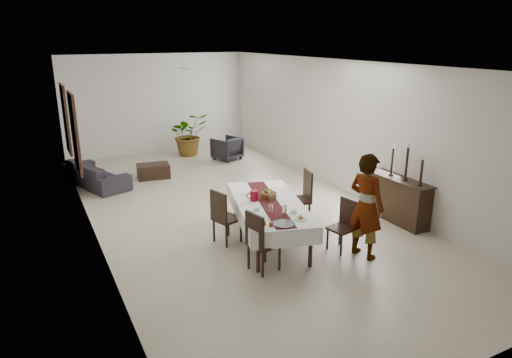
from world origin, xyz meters
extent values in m
cube|color=beige|center=(0.00, 0.00, 0.00)|extent=(6.00, 12.00, 0.00)
cube|color=white|center=(0.00, 0.00, 3.20)|extent=(6.00, 12.00, 0.02)
cube|color=silver|center=(0.00, 6.00, 1.60)|extent=(6.00, 0.02, 3.20)
cube|color=silver|center=(0.00, -6.00, 1.60)|extent=(6.00, 0.02, 3.20)
cube|color=silver|center=(-3.00, 0.00, 1.60)|extent=(0.02, 12.00, 3.20)
cube|color=silver|center=(3.00, 0.00, 1.60)|extent=(0.02, 12.00, 3.20)
cube|color=black|center=(-0.09, -1.85, 0.73)|extent=(1.62, 2.61, 0.05)
cylinder|color=black|center=(-0.83, -2.85, 0.35)|extent=(0.09, 0.09, 0.71)
cylinder|color=black|center=(0.03, -3.09, 0.35)|extent=(0.09, 0.09, 0.71)
cylinder|color=black|center=(-0.22, -0.62, 0.35)|extent=(0.09, 0.09, 0.71)
cylinder|color=black|center=(0.64, -0.86, 0.35)|extent=(0.09, 0.09, 0.71)
cube|color=white|center=(-0.09, -1.85, 0.76)|extent=(1.84, 2.84, 0.01)
cube|color=silver|center=(-0.66, -1.70, 0.62)|extent=(0.70, 2.52, 0.30)
cube|color=white|center=(0.48, -2.01, 0.62)|extent=(0.70, 2.52, 0.30)
cube|color=white|center=(-0.44, -3.11, 0.62)|extent=(1.15, 0.33, 0.30)
cube|color=silver|center=(0.25, -0.60, 0.62)|extent=(1.15, 0.33, 0.30)
cube|color=#56181C|center=(-0.09, -1.85, 0.77)|extent=(1.01, 2.53, 0.00)
cylinder|color=maroon|center=(-0.30, -1.64, 0.87)|extent=(0.19, 0.19, 0.20)
torus|color=maroon|center=(-0.38, -1.62, 0.87)|extent=(0.12, 0.05, 0.12)
cylinder|color=white|center=(-0.15, -2.52, 0.86)|extent=(0.07, 0.07, 0.17)
cylinder|color=white|center=(-0.34, -2.36, 0.86)|extent=(0.07, 0.07, 0.17)
cylinder|color=white|center=(-0.03, -1.82, 0.86)|extent=(0.07, 0.07, 0.17)
cylinder|color=white|center=(0.04, -2.52, 0.80)|extent=(0.09, 0.09, 0.06)
cylinder|color=white|center=(0.04, -2.52, 0.78)|extent=(0.15, 0.15, 0.01)
cylinder|color=silver|center=(-0.48, -2.12, 0.80)|extent=(0.09, 0.09, 0.06)
cylinder|color=white|center=(-0.48, -2.12, 0.78)|extent=(0.15, 0.15, 0.01)
cylinder|color=silver|center=(-0.01, -2.82, 0.78)|extent=(0.24, 0.24, 0.02)
sphere|color=tan|center=(-0.01, -2.82, 0.81)|extent=(0.09, 0.09, 0.09)
cylinder|color=silver|center=(-0.59, -2.51, 0.78)|extent=(0.24, 0.24, 0.02)
cylinder|color=white|center=(-0.26, -1.23, 0.78)|extent=(0.24, 0.24, 0.02)
cylinder|color=#3B3A3F|center=(-0.37, -2.88, 0.78)|extent=(0.36, 0.36, 0.02)
cylinder|color=brown|center=(-0.60, -2.85, 0.81)|extent=(0.06, 0.06, 0.08)
cylinder|color=#973E15|center=(-0.68, -2.76, 0.81)|extent=(0.06, 0.06, 0.08)
cylinder|color=brown|center=(0.02, -1.62, 0.82)|extent=(0.30, 0.30, 0.10)
sphere|color=maroon|center=(0.06, -1.61, 0.90)|extent=(0.09, 0.09, 0.09)
sphere|color=#427322|center=(-0.01, -1.58, 0.90)|extent=(0.08, 0.08, 0.08)
sphere|color=gold|center=(0.01, -1.67, 0.90)|extent=(0.09, 0.09, 0.09)
cube|color=black|center=(0.87, -2.81, 0.42)|extent=(0.47, 0.47, 0.05)
cylinder|color=black|center=(1.06, -2.94, 0.20)|extent=(0.05, 0.05, 0.40)
cylinder|color=black|center=(1.00, -2.62, 0.20)|extent=(0.05, 0.05, 0.40)
cylinder|color=black|center=(0.74, -3.00, 0.20)|extent=(0.05, 0.05, 0.40)
cylinder|color=black|center=(0.67, -2.68, 0.20)|extent=(0.05, 0.05, 0.40)
cube|color=black|center=(1.05, -2.77, 0.69)|extent=(0.11, 0.40, 0.51)
cube|color=black|center=(0.85, -1.36, 0.49)|extent=(0.57, 0.57, 0.05)
cylinder|color=black|center=(0.99, -1.59, 0.23)|extent=(0.06, 0.06, 0.47)
cylinder|color=black|center=(1.08, -1.22, 0.23)|extent=(0.06, 0.06, 0.47)
cylinder|color=black|center=(0.62, -1.50, 0.23)|extent=(0.06, 0.06, 0.47)
cylinder|color=black|center=(0.71, -1.13, 0.23)|extent=(0.06, 0.06, 0.47)
cube|color=black|center=(1.06, -1.41, 0.82)|extent=(0.15, 0.47, 0.60)
cube|color=black|center=(-0.71, -2.82, 0.46)|extent=(0.53, 0.53, 0.05)
cylinder|color=black|center=(-0.92, -2.68, 0.22)|extent=(0.05, 0.05, 0.44)
cylinder|color=black|center=(-0.84, -3.03, 0.22)|extent=(0.05, 0.05, 0.44)
cylinder|color=black|center=(-0.57, -2.60, 0.22)|extent=(0.05, 0.05, 0.44)
cylinder|color=black|center=(-0.49, -2.95, 0.22)|extent=(0.05, 0.05, 0.44)
cube|color=black|center=(-0.90, -2.86, 0.77)|extent=(0.13, 0.44, 0.56)
cube|color=black|center=(-0.81, -1.54, 0.46)|extent=(0.55, 0.55, 0.05)
cylinder|color=black|center=(-1.03, -1.42, 0.22)|extent=(0.06, 0.06, 0.44)
cylinder|color=black|center=(-0.93, -1.77, 0.22)|extent=(0.06, 0.06, 0.44)
cylinder|color=black|center=(-0.69, -1.31, 0.22)|extent=(0.06, 0.06, 0.44)
cylinder|color=black|center=(-0.58, -1.66, 0.22)|extent=(0.06, 0.06, 0.44)
cube|color=black|center=(-1.00, -1.60, 0.76)|extent=(0.17, 0.43, 0.56)
imported|color=#989AA0|center=(1.10, -3.16, 0.94)|extent=(0.59, 0.77, 1.87)
cube|color=black|center=(2.78, -2.20, 0.45)|extent=(0.40, 1.50, 0.90)
cube|color=black|center=(2.78, -2.20, 0.91)|extent=(0.44, 1.56, 0.03)
cylinder|color=black|center=(2.78, -2.75, 0.94)|extent=(0.10, 0.10, 0.03)
cylinder|color=black|center=(2.78, -2.75, 1.21)|extent=(0.05, 0.05, 0.50)
cylinder|color=beige|center=(2.78, -2.75, 1.50)|extent=(0.04, 0.04, 0.08)
cylinder|color=black|center=(2.78, -2.35, 0.94)|extent=(0.10, 0.10, 0.03)
cylinder|color=black|center=(2.78, -2.35, 1.28)|extent=(0.05, 0.05, 0.65)
cylinder|color=beige|center=(2.78, -2.35, 1.65)|extent=(0.04, 0.04, 0.08)
cylinder|color=black|center=(2.78, -1.95, 0.94)|extent=(0.10, 0.10, 0.03)
cylinder|color=black|center=(2.78, -1.95, 1.23)|extent=(0.05, 0.05, 0.55)
cylinder|color=white|center=(2.78, -1.95, 1.55)|extent=(0.04, 0.04, 0.08)
imported|color=#2C282E|center=(-2.48, 3.14, 0.31)|extent=(1.49, 2.29, 0.62)
imported|color=#242227|center=(1.59, 4.00, 0.36)|extent=(1.01, 1.02, 0.71)
cube|color=black|center=(-0.99, 3.13, 0.19)|extent=(0.93, 0.68, 0.38)
imported|color=#235321|center=(0.74, 5.12, 0.69)|extent=(1.26, 1.10, 1.37)
cube|color=black|center=(-2.96, 2.20, 1.60)|extent=(0.06, 1.05, 1.85)
cube|color=white|center=(-2.92, 2.20, 1.60)|extent=(0.01, 0.90, 1.70)
cube|color=black|center=(-2.96, 4.30, 1.60)|extent=(0.06, 1.05, 1.85)
cube|color=white|center=(-2.92, 4.30, 1.60)|extent=(0.01, 0.90, 1.70)
cylinder|color=white|center=(0.00, 3.00, 3.10)|extent=(0.04, 0.04, 0.20)
cylinder|color=silver|center=(0.00, 3.00, 2.90)|extent=(0.16, 0.16, 0.08)
cube|color=silver|center=(0.00, 3.35, 2.90)|extent=(0.10, 0.55, 0.01)
cube|color=white|center=(0.00, 2.65, 2.90)|extent=(0.10, 0.55, 0.01)
cube|color=silver|center=(0.35, 3.00, 2.90)|extent=(0.55, 0.10, 0.01)
cube|color=silver|center=(-0.35, 3.00, 2.90)|extent=(0.55, 0.10, 0.01)
camera|label=1|loc=(-3.92, -8.83, 3.73)|focal=32.00mm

